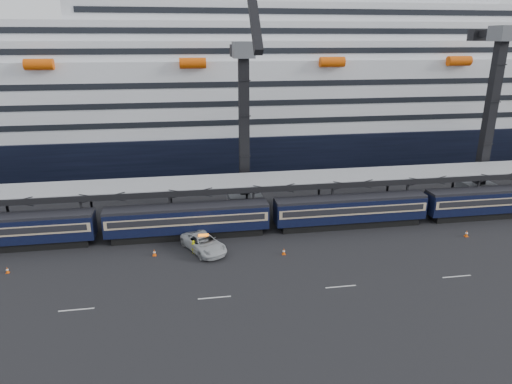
% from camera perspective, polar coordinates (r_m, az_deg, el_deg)
% --- Properties ---
extents(ground, '(260.00, 260.00, 0.00)m').
position_cam_1_polar(ground, '(54.02, 23.35, -7.46)').
color(ground, black).
rests_on(ground, ground).
extents(train, '(133.05, 3.00, 4.05)m').
position_cam_1_polar(train, '(59.08, 14.73, -1.95)').
color(train, black).
rests_on(train, ground).
extents(canopy, '(130.00, 6.25, 5.53)m').
position_cam_1_polar(canopy, '(63.52, 17.38, 2.15)').
color(canopy, gray).
rests_on(canopy, ground).
extents(cruise_ship, '(214.09, 28.84, 34.00)m').
position_cam_1_polar(cruise_ship, '(91.00, 8.21, 12.15)').
color(cruise_ship, black).
rests_on(cruise_ship, ground).
extents(crane_dark_near, '(4.50, 17.75, 35.08)m').
position_cam_1_polar(crane_dark_near, '(60.38, -1.46, 8.69)').
color(crane_dark_near, '#4F5257').
rests_on(crane_dark_near, ground).
extents(crane_dark_mid, '(4.50, 18.24, 39.64)m').
position_cam_1_polar(crane_dark_mid, '(72.76, 27.54, 9.47)').
color(crane_dark_mid, '#4F5257').
rests_on(crane_dark_mid, ground).
extents(pickup_truck, '(5.49, 7.16, 1.81)m').
position_cam_1_polar(pickup_truck, '(50.98, -6.55, -6.38)').
color(pickup_truck, '#AAAEB1').
rests_on(pickup_truck, ground).
extents(worker, '(0.69, 0.67, 1.59)m').
position_cam_1_polar(worker, '(50.49, -7.80, -6.84)').
color(worker, '#D8DB0B').
rests_on(worker, ground).
extents(traffic_cone_a, '(0.33, 0.33, 0.67)m').
position_cam_1_polar(traffic_cone_a, '(52.70, -28.66, -8.54)').
color(traffic_cone_a, '#E55007').
rests_on(traffic_cone_a, ground).
extents(traffic_cone_b, '(0.39, 0.39, 0.77)m').
position_cam_1_polar(traffic_cone_b, '(50.99, -12.60, -7.38)').
color(traffic_cone_b, '#E55007').
rests_on(traffic_cone_b, ground).
extents(traffic_cone_c, '(0.37, 0.37, 0.74)m').
position_cam_1_polar(traffic_cone_c, '(50.15, 3.50, -7.41)').
color(traffic_cone_c, '#E55007').
rests_on(traffic_cone_c, ground).
extents(traffic_cone_d, '(0.41, 0.41, 0.82)m').
position_cam_1_polar(traffic_cone_d, '(59.83, 24.83, -4.72)').
color(traffic_cone_d, '#E55007').
rests_on(traffic_cone_d, ground).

